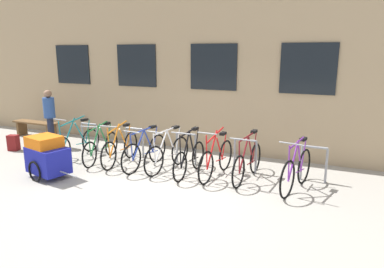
# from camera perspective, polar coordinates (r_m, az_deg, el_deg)

# --- Properties ---
(ground_plane) EXTENTS (42.00, 42.00, 0.00)m
(ground_plane) POSITION_cam_1_polar(r_m,az_deg,el_deg) (7.14, -6.13, -9.16)
(ground_plane) COLOR #9E998E
(storefront_building) EXTENTS (28.00, 6.70, 5.19)m
(storefront_building) POSITION_cam_1_polar(r_m,az_deg,el_deg) (12.67, 9.07, 12.45)
(storefront_building) COLOR tan
(storefront_building) RESTS_ON ground
(bike_rack) EXTENTS (6.55, 0.05, 0.78)m
(bike_rack) POSITION_cam_1_polar(r_m,az_deg,el_deg) (8.67, -0.96, -1.79)
(bike_rack) COLOR gray
(bike_rack) RESTS_ON ground
(bicycle_purple) EXTENTS (0.48, 1.69, 1.08)m
(bicycle_purple) POSITION_cam_1_polar(r_m,az_deg,el_deg) (7.34, 16.51, -5.65)
(bicycle_purple) COLOR black
(bicycle_purple) RESTS_ON ground
(bicycle_green) EXTENTS (0.45, 1.72, 1.02)m
(bicycle_green) POSITION_cam_1_polar(r_m,az_deg,el_deg) (9.21, -14.48, -2.00)
(bicycle_green) COLOR black
(bicycle_green) RESTS_ON ground
(bicycle_red) EXTENTS (0.44, 1.78, 1.11)m
(bicycle_red) POSITION_cam_1_polar(r_m,az_deg,el_deg) (7.83, 3.96, -4.05)
(bicycle_red) COLOR black
(bicycle_red) RESTS_ON ground
(bicycle_maroon) EXTENTS (0.44, 1.78, 1.04)m
(bicycle_maroon) POSITION_cam_1_polar(r_m,az_deg,el_deg) (7.72, 8.96, -4.49)
(bicycle_maroon) COLOR black
(bicycle_maroon) RESTS_ON ground
(bicycle_teal) EXTENTS (0.44, 1.70, 1.08)m
(bicycle_teal) POSITION_cam_1_polar(r_m,az_deg,el_deg) (9.86, -18.19, -1.24)
(bicycle_teal) COLOR black
(bicycle_teal) RESTS_ON ground
(bicycle_blue) EXTENTS (0.44, 1.76, 1.00)m
(bicycle_blue) POSITION_cam_1_polar(r_m,az_deg,el_deg) (8.46, -7.61, -2.85)
(bicycle_blue) COLOR black
(bicycle_blue) RESTS_ON ground
(bicycle_white) EXTENTS (0.44, 1.72, 1.02)m
(bicycle_white) POSITION_cam_1_polar(r_m,az_deg,el_deg) (8.26, -3.95, -3.19)
(bicycle_white) COLOR black
(bicycle_white) RESTS_ON ground
(bicycle_orange) EXTENTS (0.44, 1.77, 1.06)m
(bicycle_orange) POSITION_cam_1_polar(r_m,az_deg,el_deg) (8.91, -11.52, -2.24)
(bicycle_orange) COLOR black
(bicycle_orange) RESTS_ON ground
(bicycle_black) EXTENTS (0.44, 1.64, 1.08)m
(bicycle_black) POSITION_cam_1_polar(r_m,az_deg,el_deg) (7.93, -0.40, -3.91)
(bicycle_black) COLOR black
(bicycle_black) RESTS_ON ground
(bike_trailer) EXTENTS (1.48, 0.79, 0.94)m
(bike_trailer) POSITION_cam_1_polar(r_m,az_deg,el_deg) (8.34, -22.34, -3.34)
(bike_trailer) COLOR navy
(bike_trailer) RESTS_ON ground
(wooden_bench) EXTENTS (1.66, 0.40, 0.51)m
(wooden_bench) POSITION_cam_1_polar(r_m,az_deg,el_deg) (12.51, -23.90, 1.22)
(wooden_bench) COLOR brown
(wooden_bench) RESTS_ON ground
(person_by_bench) EXTENTS (0.32, 0.32, 1.65)m
(person_by_bench) POSITION_cam_1_polar(r_m,az_deg,el_deg) (11.02, -22.03, 2.99)
(person_by_bench) COLOR #1E2338
(person_by_bench) RESTS_ON ground
(backpack) EXTENTS (0.32, 0.27, 0.44)m
(backpack) POSITION_cam_1_polar(r_m,az_deg,el_deg) (11.09, -26.89, -1.27)
(backpack) COLOR maroon
(backpack) RESTS_ON ground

